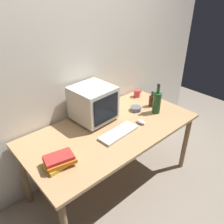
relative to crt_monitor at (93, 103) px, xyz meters
The scene contains 11 objects.
ground_plane 0.98m from the crt_monitor, 80.47° to the right, with size 6.00×6.00×0.00m, color gray.
back_wall 0.40m from the crt_monitor, 81.35° to the left, with size 4.00×0.08×2.50m, color silver.
desk 0.36m from the crt_monitor, 80.47° to the right, with size 1.76×0.89×0.76m.
crt_monitor is the anchor object (origin of this frame).
keyboard 0.41m from the crt_monitor, 87.34° to the right, with size 0.42×0.15×0.02m, color beige.
computer_mouse 0.52m from the crt_monitor, 50.63° to the right, with size 0.06×0.10×0.04m, color beige.
bottle_tall 0.70m from the crt_monitor, 29.14° to the right, with size 0.09×0.09×0.35m.
bottle_short 0.73m from the crt_monitor, 17.15° to the right, with size 0.07×0.07×0.19m.
book_stack 0.73m from the crt_monitor, 150.03° to the right, with size 0.26×0.21×0.09m.
mug 0.76m from the crt_monitor, ahead, with size 0.12×0.08×0.09m.
cd_spindle 0.53m from the crt_monitor, 18.91° to the right, with size 0.12×0.12×0.04m, color #595B66.
Camera 1 is at (-1.23, -1.38, 2.01)m, focal length 35.84 mm.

